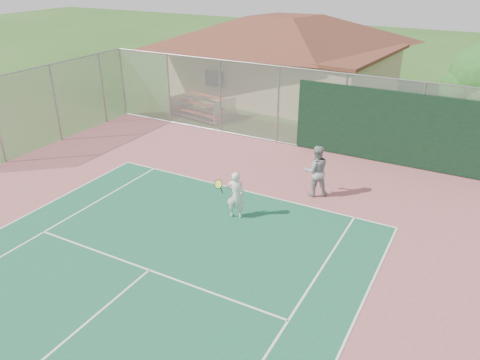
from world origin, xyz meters
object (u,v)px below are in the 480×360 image
at_px(bleachers, 202,107).
at_px(player_grey_back, 316,171).
at_px(player_white_front, 235,195).
at_px(clubhouse, 284,48).

relative_size(bleachers, player_grey_back, 1.65).
bearing_deg(player_white_front, player_grey_back, -141.80).
height_order(bleachers, player_white_front, player_white_front).
height_order(player_white_front, player_grey_back, player_grey_back).
height_order(clubhouse, player_grey_back, clubhouse).
relative_size(clubhouse, player_white_front, 8.57).
xyz_separation_m(clubhouse, bleachers, (-1.98, -6.02, -2.28)).
bearing_deg(player_grey_back, clubhouse, -93.85).
xyz_separation_m(clubhouse, player_grey_back, (6.48, -11.80, -1.91)).
relative_size(clubhouse, player_grey_back, 7.38).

